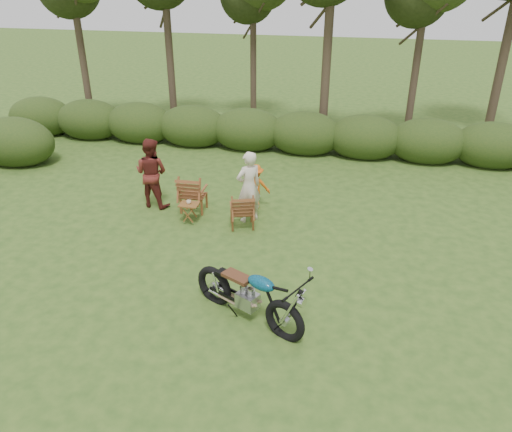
% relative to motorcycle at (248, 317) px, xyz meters
% --- Properties ---
extents(ground, '(80.00, 80.00, 0.00)m').
position_rel_motorcycle_xyz_m(ground, '(-0.12, 0.24, 0.00)').
color(ground, '#2A4717').
rests_on(ground, ground).
extents(tree_line, '(22.52, 11.62, 8.14)m').
position_rel_motorcycle_xyz_m(tree_line, '(0.38, 9.98, 3.81)').
color(tree_line, '#392D1F').
rests_on(tree_line, ground).
extents(motorcycle, '(2.47, 1.84, 1.32)m').
position_rel_motorcycle_xyz_m(motorcycle, '(0.00, 0.00, 0.00)').
color(motorcycle, '#0B6E96').
rests_on(motorcycle, ground).
extents(lawn_chair_right, '(0.80, 0.80, 0.92)m').
position_rel_motorcycle_xyz_m(lawn_chair_right, '(-0.93, 3.42, 0.00)').
color(lawn_chair_right, brown).
rests_on(lawn_chair_right, ground).
extents(lawn_chair_left, '(0.73, 0.73, 1.03)m').
position_rel_motorcycle_xyz_m(lawn_chair_left, '(-2.37, 4.04, 0.00)').
color(lawn_chair_left, brown).
rests_on(lawn_chair_left, ground).
extents(side_table, '(0.49, 0.41, 0.50)m').
position_rel_motorcycle_xyz_m(side_table, '(-2.26, 3.39, 0.25)').
color(side_table, brown).
rests_on(side_table, ground).
extents(cup, '(0.15, 0.15, 0.09)m').
position_rel_motorcycle_xyz_m(cup, '(-2.27, 3.40, 0.55)').
color(cup, beige).
rests_on(cup, side_table).
extents(adult_a, '(0.78, 0.77, 1.82)m').
position_rel_motorcycle_xyz_m(adult_a, '(-0.84, 3.79, 0.00)').
color(adult_a, beige).
rests_on(adult_a, ground).
extents(adult_b, '(1.00, 0.83, 1.85)m').
position_rel_motorcycle_xyz_m(adult_b, '(-3.51, 4.12, 0.00)').
color(adult_b, '#5D1F1A').
rests_on(adult_b, ground).
extents(child, '(0.86, 0.62, 1.20)m').
position_rel_motorcycle_xyz_m(child, '(-0.85, 4.57, 0.00)').
color(child, '#D45A13').
rests_on(child, ground).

